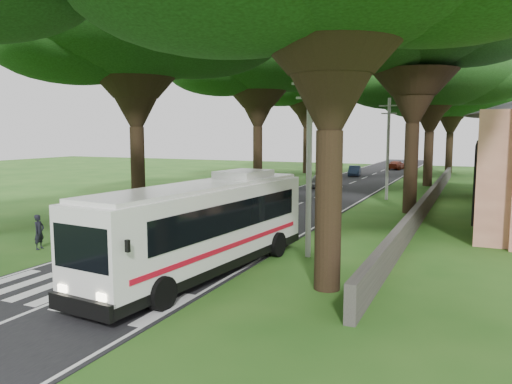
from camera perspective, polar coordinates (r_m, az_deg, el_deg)
name	(u,v)px	position (r m, az deg, el deg)	size (l,w,h in m)	color
ground	(115,278)	(19.39, -15.83, -9.48)	(140.00, 140.00, 0.00)	#214E16
road	(316,197)	(41.37, 6.91, -0.60)	(8.00, 120.00, 0.04)	black
crosswalk	(75,294)	(17.98, -19.98, -10.95)	(8.00, 3.00, 0.01)	silver
property_wall	(431,197)	(38.62, 19.33, -0.60)	(0.35, 50.00, 1.20)	#383533
pole_near	(309,160)	(21.28, 6.08, 3.62)	(1.60, 0.24, 8.00)	gray
pole_mid	(388,147)	(40.75, 14.85, 4.99)	(1.60, 0.24, 8.00)	gray
pole_far	(417,142)	(60.57, 17.92, 5.44)	(1.60, 0.24, 8.00)	gray
tree_l_mida	(134,33)	(33.56, -13.77, 17.25)	(14.74, 14.74, 14.76)	black
tree_l_midb	(258,63)	(48.77, 0.20, 14.57)	(14.47, 14.47, 15.08)	black
tree_l_far	(307,81)	(65.83, 5.88, 12.51)	(14.80, 14.80, 15.10)	black
tree_r_mida	(416,29)	(35.06, 17.82, 17.33)	(12.79, 12.79, 14.84)	black
tree_r_midb	(432,75)	(52.69, 19.44, 12.47)	(15.20, 15.20, 14.15)	black
tree_r_far	(452,92)	(70.47, 21.48, 10.55)	(15.76, 15.76, 13.84)	black
coach_bus	(205,225)	(19.02, -5.86, -3.81)	(3.62, 11.90, 3.45)	white
distant_car_a	(323,180)	(48.66, 7.69, 1.37)	(1.67, 4.14, 1.41)	#A5A6AA
distant_car_b	(354,171)	(62.00, 11.19, 2.40)	(1.30, 3.73, 1.23)	#21314E
distant_car_c	(397,165)	(73.96, 15.80, 2.97)	(1.70, 4.18, 1.21)	maroon
pedestrian	(39,232)	(25.06, -23.55, -4.20)	(0.59, 0.39, 1.61)	black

